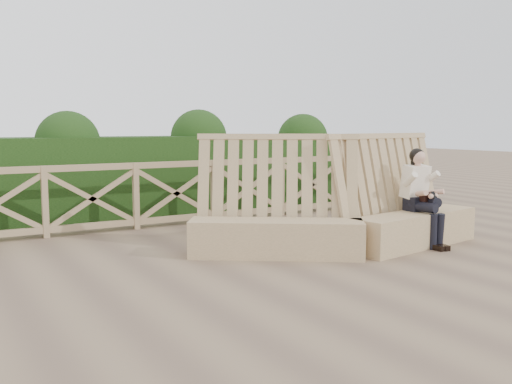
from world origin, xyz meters
TOP-DOWN VIEW (x-y plane):
  - ground at (0.00, 0.00)m, footprint 60.00×60.00m
  - bench at (1.22, 0.48)m, footprint 4.26×1.93m
  - woman at (2.38, 0.22)m, footprint 0.37×0.80m
  - guardrail at (0.00, 3.50)m, footprint 10.10×0.09m
  - hedge at (0.00, 4.70)m, footprint 12.00×1.20m

SIDE VIEW (x-z plane):
  - ground at x=0.00m, z-range 0.00..0.00m
  - bench at x=1.22m, z-range -0.40..1.21m
  - guardrail at x=0.00m, z-range 0.00..1.10m
  - hedge at x=0.00m, z-range 0.00..1.50m
  - woman at x=2.38m, z-range 0.07..1.45m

